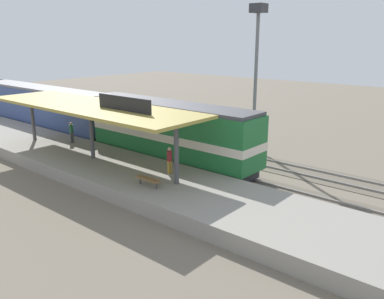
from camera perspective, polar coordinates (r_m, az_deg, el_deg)
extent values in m
plane|color=#706656|center=(33.32, -4.71, -0.19)|extent=(120.00, 120.00, 0.00)
cube|color=#5F5649|center=(31.99, -7.23, -0.90)|extent=(3.20, 110.00, 0.04)
cube|color=gray|center=(31.51, -8.20, -1.08)|extent=(0.10, 110.00, 0.16)
cube|color=gray|center=(32.44, -6.30, -0.52)|extent=(0.10, 110.00, 0.16)
cube|color=#5F5649|center=(35.13, -1.72, 0.72)|extent=(3.20, 110.00, 0.04)
cube|color=gray|center=(34.60, -2.52, 0.59)|extent=(0.10, 110.00, 0.16)
cube|color=gray|center=(35.63, -0.95, 1.05)|extent=(0.10, 110.00, 0.16)
cube|color=gray|center=(29.10, -13.92, -2.04)|extent=(6.00, 44.00, 0.90)
cylinder|color=#47474C|center=(22.67, -2.25, -0.66)|extent=(0.28, 0.28, 3.60)
cylinder|color=#47474C|center=(28.52, -14.21, 2.28)|extent=(0.28, 0.28, 3.60)
cylinder|color=#47474C|center=(35.23, -21.90, 4.11)|extent=(0.28, 0.28, 3.60)
cube|color=#A38E3D|center=(28.16, -14.47, 6.04)|extent=(5.20, 18.00, 0.20)
cube|color=black|center=(25.25, -9.75, 6.52)|extent=(0.12, 4.80, 0.90)
cylinder|color=#333338|center=(22.41, -5.17, -5.20)|extent=(0.07, 0.07, 0.42)
cylinder|color=#333338|center=(23.30, -7.43, -4.44)|extent=(0.07, 0.07, 0.42)
cube|color=brown|center=(22.76, -6.34, -4.22)|extent=(0.44, 1.70, 0.08)
cube|color=#28282D|center=(29.63, -3.00, -1.15)|extent=(2.60, 13.60, 0.70)
cube|color=#1E6B33|center=(29.09, -3.06, 2.81)|extent=(2.90, 14.40, 3.50)
cube|color=#424247|center=(28.73, -3.11, 6.45)|extent=(2.78, 14.11, 0.24)
cube|color=beige|center=(29.15, -3.05, 2.31)|extent=(2.93, 14.43, 0.56)
cube|color=#28282D|center=(43.62, -20.56, 3.34)|extent=(2.60, 19.20, 0.70)
cube|color=#384C84|center=(43.28, -20.81, 5.92)|extent=(2.90, 20.00, 3.30)
cube|color=slate|center=(43.05, -21.04, 8.24)|extent=(2.78, 19.60, 0.24)
cube|color=#28282D|center=(38.01, -6.68, 2.54)|extent=(2.50, 11.20, 0.70)
cube|color=#4C564C|center=(37.67, -6.75, 4.98)|extent=(2.80, 12.00, 2.60)
cube|color=#3D453D|center=(37.44, -6.82, 7.12)|extent=(2.69, 11.76, 0.24)
cylinder|color=slate|center=(33.42, 9.09, 9.34)|extent=(0.28, 0.28, 11.00)
cube|color=#333338|center=(33.31, 9.54, 19.38)|extent=(1.10, 1.10, 0.70)
cylinder|color=#4C4C51|center=(33.55, -16.98, 1.61)|extent=(0.16, 0.16, 0.84)
cylinder|color=#4C4C51|center=(33.64, -16.73, 1.67)|extent=(0.16, 0.16, 0.84)
cylinder|color=#23603D|center=(33.43, -16.96, 2.87)|extent=(0.34, 0.34, 0.64)
sphere|color=tan|center=(33.34, -17.02, 3.60)|extent=(0.23, 0.23, 0.23)
cylinder|color=olive|center=(24.75, -3.37, -2.60)|extent=(0.16, 0.16, 0.84)
cylinder|color=olive|center=(24.87, -3.08, -2.50)|extent=(0.16, 0.16, 0.84)
cylinder|color=maroon|center=(24.59, -3.25, -0.91)|extent=(0.34, 0.34, 0.64)
sphere|color=tan|center=(24.47, -3.26, 0.06)|extent=(0.23, 0.23, 0.23)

